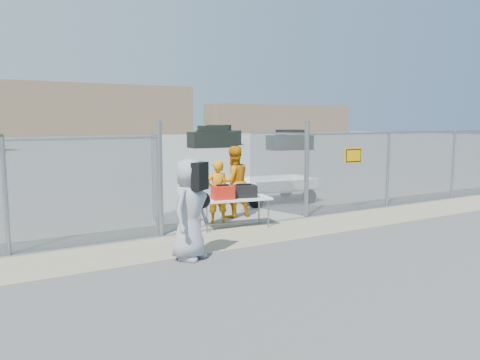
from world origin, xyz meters
TOP-DOWN VIEW (x-y plane):
  - ground at (0.00, 0.00)m, footprint 160.00×160.00m
  - tarmac_inside at (0.00, 42.00)m, footprint 160.00×80.00m
  - dirt_strip at (0.00, 1.00)m, footprint 44.00×1.60m
  - distant_hills at (5.00, 78.00)m, footprint 140.00×6.00m
  - chain_link_fence at (0.00, 2.00)m, footprint 40.00×0.20m
  - folding_table at (-0.26, 1.84)m, footprint 1.78×0.98m
  - orange_bag at (-0.58, 1.78)m, footprint 0.54×0.41m
  - black_duffel at (-0.03, 1.79)m, footprint 0.66×0.50m
  - security_worker_left at (-0.34, 2.52)m, footprint 0.63×0.49m
  - security_worker_right at (0.35, 2.93)m, footprint 0.90×0.70m
  - visitor at (-2.17, 0.09)m, footprint 1.07×0.99m
  - utility_trailer at (2.50, 4.31)m, footprint 3.44×2.04m
  - parked_vehicle_near at (14.72, 32.19)m, footprint 4.61×2.32m
  - parked_vehicle_mid at (17.74, 36.67)m, footprint 4.90×4.45m
  - parked_vehicle_far at (18.84, 25.51)m, footprint 4.03×2.28m

SIDE VIEW (x-z plane):
  - ground at x=0.00m, z-range 0.00..0.00m
  - tarmac_inside at x=0.00m, z-range 0.00..0.01m
  - dirt_strip at x=0.00m, z-range 0.00..0.01m
  - folding_table at x=-0.26m, z-range 0.00..0.72m
  - utility_trailer at x=2.50m, z-range 0.00..0.79m
  - security_worker_left at x=-0.34m, z-range 0.00..1.55m
  - black_duffel at x=-0.03m, z-range 0.72..1.00m
  - parked_vehicle_far at x=18.84m, z-range 0.00..1.72m
  - orange_bag at x=-0.58m, z-range 0.72..1.02m
  - visitor at x=-2.17m, z-range 0.00..1.83m
  - security_worker_right at x=0.35m, z-range 0.00..1.85m
  - parked_vehicle_near at x=14.72m, z-range 0.00..2.03m
  - parked_vehicle_mid at x=17.74m, z-range 0.00..2.07m
  - chain_link_fence at x=0.00m, z-range 0.00..2.20m
  - distant_hills at x=5.00m, z-range 0.00..9.00m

